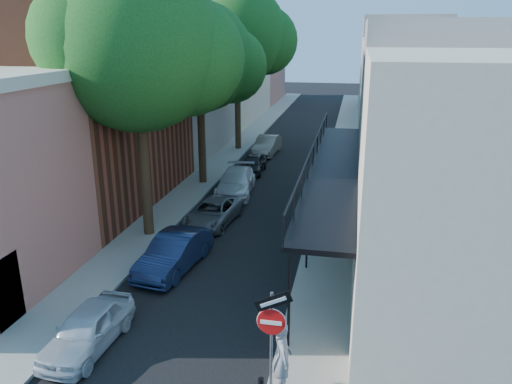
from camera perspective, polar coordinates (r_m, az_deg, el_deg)
The scene contains 16 objects.
road_surface at distance 40.15m, azimuth 4.26°, elevation 5.57°, with size 6.00×64.00×0.01m, color black.
sidewalk_left at distance 40.81m, azimuth -1.34°, elevation 5.90°, with size 2.00×64.00×0.12m, color gray.
sidewalk_right at distance 39.86m, azimuth 10.00°, elevation 5.34°, with size 2.00×64.00×0.12m, color gray.
buildings_left at distance 40.40m, azimuth -9.33°, elevation 12.55°, with size 10.10×59.10×12.00m.
buildings_right at distance 38.87m, azimuth 17.83°, elevation 10.98°, with size 9.80×55.00×10.00m.
sign_post at distance 11.97m, azimuth 1.79°, elevation -15.07°, with size 0.89×0.17×2.99m.
oak_near at distance 20.86m, azimuth -12.10°, elevation 15.69°, with size 7.48×6.80×11.42m.
oak_mid at distance 28.41m, azimuth -5.63°, elevation 14.81°, with size 6.60×6.00×10.20m.
oak_far at distance 37.11m, azimuth -1.39°, elevation 17.45°, with size 7.70×7.00×11.90m.
parked_car_a at distance 15.25m, azimuth -18.67°, elevation -14.58°, with size 1.41×3.51×1.20m, color silver.
parked_car_b at distance 18.98m, azimuth -9.33°, elevation -6.86°, with size 1.43×4.10×1.35m, color #152041.
parked_car_c at distance 23.16m, azimuth -4.92°, elevation -2.35°, with size 1.84×3.99×1.11m, color slate.
parked_car_d at distance 27.38m, azimuth -2.31°, elevation 1.15°, with size 1.85×4.55×1.32m, color silver.
parked_car_e at distance 31.44m, azimuth -0.37°, elevation 3.24°, with size 1.39×3.45×1.18m, color black.
parked_car_f at distance 36.27m, azimuth 1.26°, elevation 5.35°, with size 1.41×4.05×1.33m, color gray.
pedestrian at distance 12.61m, azimuth 3.03°, elevation -18.38°, with size 0.71×0.46×1.94m, color gray.
Camera 1 is at (4.78, -8.94, 8.55)m, focal length 35.00 mm.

